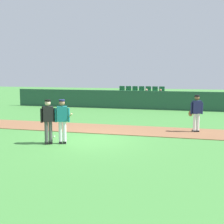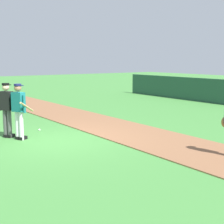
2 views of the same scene
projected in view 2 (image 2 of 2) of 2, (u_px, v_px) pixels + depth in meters
The scene contains 5 objects.
ground_plane at pixel (57, 140), 10.35m from camera, with size 80.00×80.00×0.00m, color #42843A.
infield_dirt_path at pixel (122, 130), 11.81m from camera, with size 28.00×2.46×0.03m, color brown.
batter_teal_jersey at pixel (19, 109), 10.29m from camera, with size 0.75×0.69×1.76m.
umpire_home_plate at pixel (7, 107), 10.59m from camera, with size 0.53×0.46×1.76m.
baseball at pixel (39, 130), 11.70m from camera, with size 0.07×0.07×0.07m, color white.
Camera 2 is at (9.20, -4.48, 2.51)m, focal length 53.17 mm.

